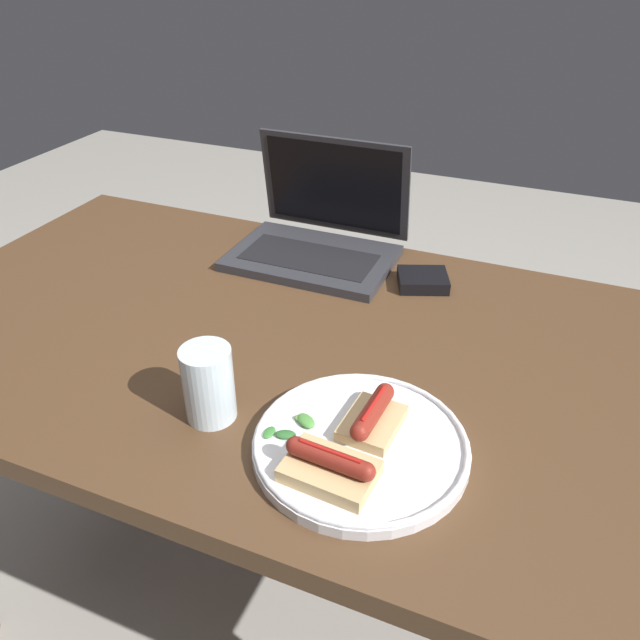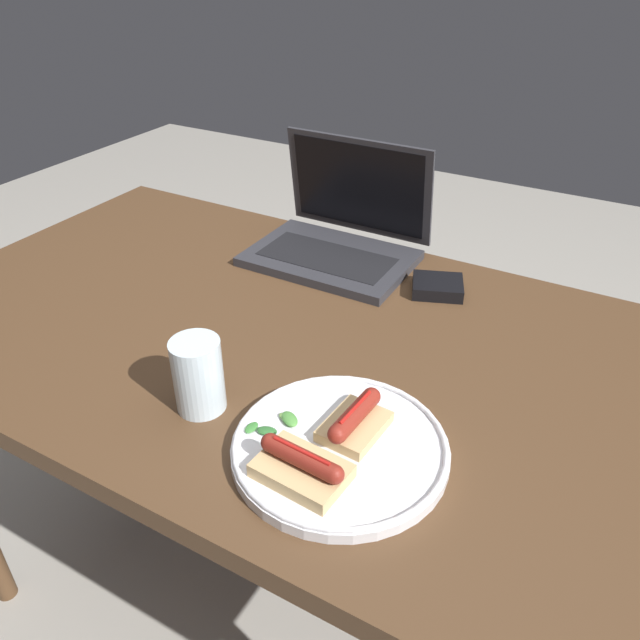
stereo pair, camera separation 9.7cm
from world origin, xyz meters
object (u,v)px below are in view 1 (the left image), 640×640
(plate, at_px, (361,445))
(external_drive, at_px, (423,280))
(drinking_glass, at_px, (208,384))
(laptop, at_px, (318,237))

(plate, distance_m, external_drive, 0.46)
(drinking_glass, height_order, external_drive, drinking_glass)
(laptop, height_order, external_drive, laptop)
(plate, height_order, external_drive, external_drive)
(drinking_glass, bearing_deg, external_drive, 69.31)
(laptop, xyz_separation_m, plate, (0.27, -0.50, -0.03))
(laptop, relative_size, drinking_glass, 2.91)
(laptop, distance_m, external_drive, 0.24)
(drinking_glass, xyz_separation_m, external_drive, (0.18, 0.47, -0.04))
(plate, height_order, drinking_glass, drinking_glass)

